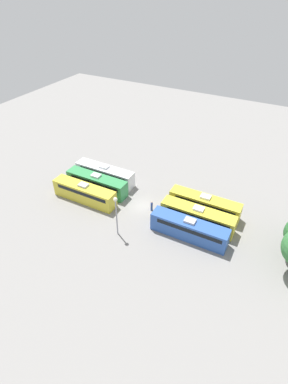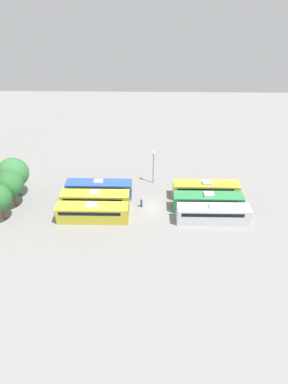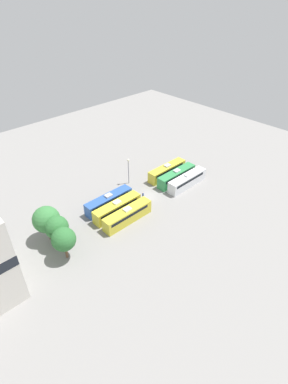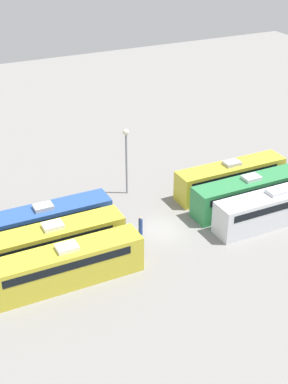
{
  "view_description": "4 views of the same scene",
  "coord_description": "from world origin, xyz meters",
  "px_view_note": "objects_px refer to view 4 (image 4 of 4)",
  "views": [
    {
      "loc": [
        34.57,
        18.72,
        31.98
      ],
      "look_at": [
        -0.1,
        0.25,
        2.92
      ],
      "focal_mm": 28.0,
      "sensor_mm": 36.0,
      "label": 1
    },
    {
      "loc": [
        -39.63,
        0.72,
        33.13
      ],
      "look_at": [
        0.96,
        1.46,
        2.68
      ],
      "focal_mm": 28.0,
      "sensor_mm": 36.0,
      "label": 2
    },
    {
      "loc": [
        -40.58,
        40.34,
        41.37
      ],
      "look_at": [
        0.64,
        1.22,
        1.42
      ],
      "focal_mm": 28.0,
      "sensor_mm": 36.0,
      "label": 3
    },
    {
      "loc": [
        -34.99,
        18.9,
        25.83
      ],
      "look_at": [
        1.91,
        0.75,
        3.13
      ],
      "focal_mm": 50.0,
      "sensor_mm": 36.0,
      "label": 4
    }
  ],
  "objects_px": {
    "bus_2": "(230,177)",
    "bus_4": "(54,242)",
    "bus_1": "(249,192)",
    "worker_person": "(141,226)",
    "bus_0": "(274,207)",
    "bus_5": "(44,223)",
    "light_pole": "(126,150)",
    "bus_3": "(68,264)"
  },
  "relations": [
    {
      "from": "bus_2",
      "to": "bus_4",
      "type": "xyz_separation_m",
      "value": [
        -3.2,
        19.14,
        0.0
      ]
    },
    {
      "from": "bus_2",
      "to": "bus_4",
      "type": "relative_size",
      "value": 1.0
    },
    {
      "from": "bus_4",
      "to": "bus_1",
      "type": "bearing_deg",
      "value": -90.54
    },
    {
      "from": "bus_1",
      "to": "worker_person",
      "type": "relative_size",
      "value": 6.5
    },
    {
      "from": "bus_0",
      "to": "bus_4",
      "type": "distance_m",
      "value": 19.62
    },
    {
      "from": "bus_4",
      "to": "bus_5",
      "type": "height_order",
      "value": "same"
    },
    {
      "from": "bus_1",
      "to": "bus_5",
      "type": "height_order",
      "value": "same"
    },
    {
      "from": "worker_person",
      "to": "bus_5",
      "type": "bearing_deg",
      "value": 68.94
    },
    {
      "from": "bus_0",
      "to": "bus_4",
      "type": "height_order",
      "value": "same"
    },
    {
      "from": "bus_5",
      "to": "bus_1",
      "type": "bearing_deg",
      "value": -100.1
    },
    {
      "from": "bus_1",
      "to": "bus_4",
      "type": "relative_size",
      "value": 1.0
    },
    {
      "from": "bus_5",
      "to": "bus_2",
      "type": "bearing_deg",
      "value": -89.9
    },
    {
      "from": "bus_4",
      "to": "light_pole",
      "type": "bearing_deg",
      "value": -52.63
    },
    {
      "from": "bus_0",
      "to": "bus_2",
      "type": "relative_size",
      "value": 1.0
    },
    {
      "from": "bus_3",
      "to": "worker_person",
      "type": "height_order",
      "value": "bus_3"
    },
    {
      "from": "bus_4",
      "to": "light_pole",
      "type": "distance_m",
      "value": 12.79
    },
    {
      "from": "bus_4",
      "to": "bus_5",
      "type": "bearing_deg",
      "value": -3.27
    },
    {
      "from": "bus_0",
      "to": "worker_person",
      "type": "relative_size",
      "value": 6.5
    },
    {
      "from": "bus_1",
      "to": "bus_3",
      "type": "height_order",
      "value": "same"
    },
    {
      "from": "worker_person",
      "to": "light_pole",
      "type": "height_order",
      "value": "light_pole"
    },
    {
      "from": "bus_2",
      "to": "worker_person",
      "type": "height_order",
      "value": "bus_2"
    },
    {
      "from": "bus_1",
      "to": "light_pole",
      "type": "height_order",
      "value": "light_pole"
    },
    {
      "from": "bus_4",
      "to": "bus_5",
      "type": "relative_size",
      "value": 1.0
    },
    {
      "from": "bus_0",
      "to": "worker_person",
      "type": "height_order",
      "value": "bus_0"
    },
    {
      "from": "bus_5",
      "to": "worker_person",
      "type": "bearing_deg",
      "value": -111.06
    },
    {
      "from": "bus_5",
      "to": "bus_3",
      "type": "bearing_deg",
      "value": 178.69
    },
    {
      "from": "bus_2",
      "to": "bus_3",
      "type": "height_order",
      "value": "same"
    },
    {
      "from": "bus_4",
      "to": "worker_person",
      "type": "relative_size",
      "value": 6.5
    },
    {
      "from": "bus_2",
      "to": "light_pole",
      "type": "xyz_separation_m",
      "value": [
        4.33,
        9.27,
        3.07
      ]
    },
    {
      "from": "bus_2",
      "to": "bus_4",
      "type": "height_order",
      "value": "same"
    },
    {
      "from": "bus_2",
      "to": "bus_1",
      "type": "bearing_deg",
      "value": 177.21
    },
    {
      "from": "bus_1",
      "to": "bus_5",
      "type": "distance_m",
      "value": 19.09
    },
    {
      "from": "bus_5",
      "to": "bus_4",
      "type": "bearing_deg",
      "value": 176.73
    },
    {
      "from": "bus_2",
      "to": "bus_5",
      "type": "distance_m",
      "value": 18.96
    },
    {
      "from": "bus_0",
      "to": "bus_1",
      "type": "bearing_deg",
      "value": 6.76
    },
    {
      "from": "bus_1",
      "to": "bus_3",
      "type": "bearing_deg",
      "value": 99.43
    },
    {
      "from": "worker_person",
      "to": "bus_2",
      "type": "bearing_deg",
      "value": -75.23
    },
    {
      "from": "bus_3",
      "to": "bus_5",
      "type": "distance_m",
      "value": 6.49
    },
    {
      "from": "bus_0",
      "to": "bus_4",
      "type": "relative_size",
      "value": 1.0
    },
    {
      "from": "bus_0",
      "to": "light_pole",
      "type": "distance_m",
      "value": 14.72
    },
    {
      "from": "bus_5",
      "to": "light_pole",
      "type": "xyz_separation_m",
      "value": [
        4.37,
        -9.69,
        3.07
      ]
    },
    {
      "from": "bus_1",
      "to": "bus_2",
      "type": "xyz_separation_m",
      "value": [
        3.38,
        -0.16,
        0.0
      ]
    }
  ]
}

